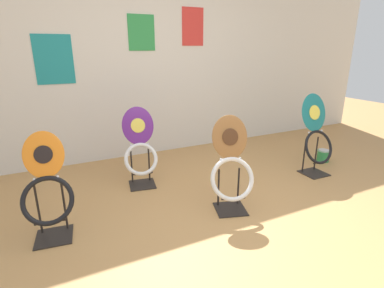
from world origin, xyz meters
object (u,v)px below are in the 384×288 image
at_px(toilet_seat_display_purple_note, 140,150).
at_px(paint_can, 323,155).
at_px(toilet_seat_display_woodgrain, 231,167).
at_px(toilet_seat_display_orange_sun, 47,190).
at_px(toilet_seat_display_teal_sax, 316,137).

xyz_separation_m(toilet_seat_display_purple_note, paint_can, (2.41, -0.39, -0.32)).
relative_size(toilet_seat_display_woodgrain, toilet_seat_display_orange_sun, 1.04).
distance_m(toilet_seat_display_woodgrain, toilet_seat_display_purple_note, 1.07).
xyz_separation_m(toilet_seat_display_woodgrain, toilet_seat_display_teal_sax, (1.38, 0.28, 0.04)).
xyz_separation_m(toilet_seat_display_woodgrain, paint_can, (1.82, 0.50, -0.34)).
bearing_deg(toilet_seat_display_woodgrain, paint_can, 15.35).
bearing_deg(toilet_seat_display_purple_note, paint_can, -9.19).
relative_size(toilet_seat_display_purple_note, toilet_seat_display_orange_sun, 1.00).
distance_m(toilet_seat_display_orange_sun, paint_can, 3.37).
height_order(toilet_seat_display_woodgrain, toilet_seat_display_orange_sun, toilet_seat_display_woodgrain).
bearing_deg(paint_can, toilet_seat_display_teal_sax, -153.18).
height_order(toilet_seat_display_purple_note, toilet_seat_display_teal_sax, toilet_seat_display_teal_sax).
bearing_deg(toilet_seat_display_orange_sun, toilet_seat_display_teal_sax, 0.31).
relative_size(toilet_seat_display_woodgrain, toilet_seat_display_teal_sax, 0.93).
bearing_deg(toilet_seat_display_orange_sun, toilet_seat_display_purple_note, 33.97).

